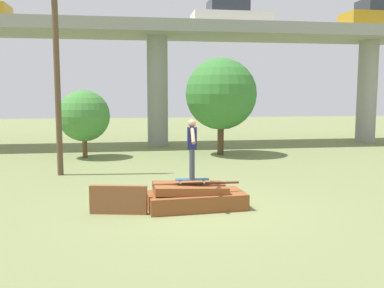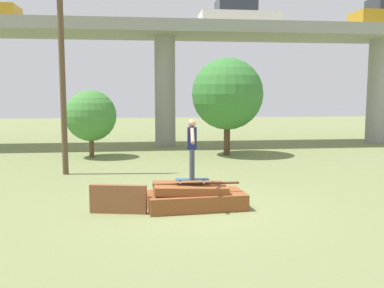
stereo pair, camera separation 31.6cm
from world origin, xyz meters
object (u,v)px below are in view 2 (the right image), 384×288
(car_on_overpass_mid, at_px, (238,16))
(tree_behind_left, at_px, (227,94))
(utility_pole, at_px, (62,60))
(tree_behind_right, at_px, (91,116))
(skater, at_px, (192,145))
(skateboard, at_px, (192,180))

(car_on_overpass_mid, height_order, tree_behind_left, car_on_overpass_mid)
(utility_pole, relative_size, tree_behind_right, 2.58)
(tree_behind_left, bearing_deg, utility_pole, -148.87)
(skater, height_order, tree_behind_right, tree_behind_right)
(skateboard, bearing_deg, tree_behind_left, 73.27)
(skater, height_order, car_on_overpass_mid, car_on_overpass_mid)
(skater, bearing_deg, car_on_overpass_mid, 72.68)
(tree_behind_left, distance_m, tree_behind_right, 6.13)
(skater, height_order, utility_pole, utility_pole)
(skateboard, xyz_separation_m, skater, (0.00, 0.00, 0.84))
(skateboard, relative_size, utility_pole, 0.11)
(tree_behind_left, bearing_deg, skater, -106.73)
(car_on_overpass_mid, height_order, tree_behind_right, car_on_overpass_mid)
(skater, relative_size, car_on_overpass_mid, 0.34)
(skateboard, height_order, car_on_overpass_mid, car_on_overpass_mid)
(skater, distance_m, tree_behind_left, 9.38)
(utility_pole, xyz_separation_m, tree_behind_right, (0.46, 3.96, -2.10))
(skater, bearing_deg, utility_pole, 127.66)
(tree_behind_left, xyz_separation_m, tree_behind_right, (-6.06, 0.02, -0.94))
(car_on_overpass_mid, bearing_deg, utility_pole, -133.86)
(car_on_overpass_mid, relative_size, tree_behind_right, 1.46)
(utility_pole, bearing_deg, skater, -52.34)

